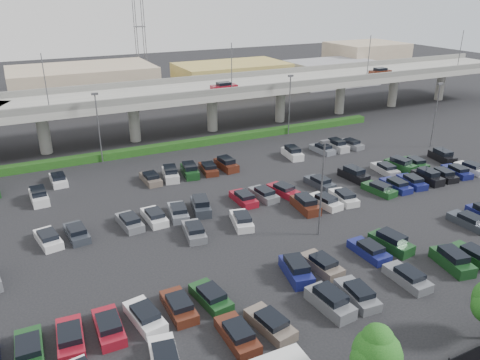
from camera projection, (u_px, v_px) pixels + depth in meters
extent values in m
plane|color=black|center=(279.00, 205.00, 55.52)|extent=(280.00, 280.00, 0.00)
cube|color=gray|center=(185.00, 93.00, 79.27)|extent=(150.00, 13.00, 1.10)
cube|color=#5D5D58|center=(198.00, 94.00, 73.69)|extent=(150.00, 0.50, 1.00)
cube|color=#5D5D58|center=(172.00, 81.00, 84.05)|extent=(150.00, 0.50, 1.00)
cylinder|color=gray|center=(44.00, 132.00, 71.42)|extent=(1.80, 1.80, 6.70)
cube|color=#5D5D58|center=(40.00, 112.00, 70.21)|extent=(2.60, 9.75, 0.50)
cylinder|color=gray|center=(134.00, 122.00, 77.11)|extent=(1.80, 1.80, 6.70)
cube|color=#5D5D58|center=(132.00, 103.00, 75.90)|extent=(2.60, 9.75, 0.50)
cylinder|color=gray|center=(212.00, 112.00, 82.80)|extent=(1.80, 1.80, 6.70)
cube|color=#5D5D58|center=(212.00, 95.00, 81.59)|extent=(2.60, 9.75, 0.50)
cylinder|color=gray|center=(280.00, 104.00, 88.49)|extent=(1.80, 1.80, 6.70)
cube|color=#5D5D58|center=(281.00, 88.00, 87.29)|extent=(2.60, 9.75, 0.50)
cylinder|color=gray|center=(340.00, 97.00, 94.19)|extent=(1.80, 1.80, 6.70)
cube|color=#5D5D58|center=(341.00, 81.00, 92.98)|extent=(2.60, 9.75, 0.50)
cylinder|color=gray|center=(393.00, 91.00, 99.88)|extent=(1.80, 1.80, 6.70)
cube|color=#5D5D58|center=(395.00, 76.00, 98.67)|extent=(2.60, 9.75, 0.50)
cylinder|color=gray|center=(440.00, 85.00, 105.57)|extent=(1.80, 1.80, 6.70)
cube|color=#5D5D58|center=(443.00, 71.00, 104.37)|extent=(2.60, 9.75, 0.50)
cube|color=maroon|center=(224.00, 87.00, 78.86)|extent=(4.40, 1.82, 0.82)
cube|color=black|center=(224.00, 84.00, 78.61)|extent=(2.30, 1.60, 0.50)
cube|color=#4B2014|center=(380.00, 72.00, 92.68)|extent=(4.40, 1.82, 0.82)
cube|color=black|center=(380.00, 69.00, 92.44)|extent=(2.30, 1.60, 0.50)
cylinder|color=#535459|center=(45.00, 83.00, 63.52)|extent=(0.14, 0.14, 8.00)
cylinder|color=#535459|center=(232.00, 68.00, 74.91)|extent=(0.14, 0.14, 8.00)
cylinder|color=#535459|center=(369.00, 58.00, 86.30)|extent=(0.14, 0.14, 8.00)
cylinder|color=#535459|center=(460.00, 50.00, 96.06)|extent=(0.14, 0.14, 8.00)
cube|color=#173B11|center=(201.00, 142.00, 76.04)|extent=(66.00, 1.60, 1.10)
sphere|color=#144913|center=(377.00, 353.00, 28.45)|extent=(3.04, 3.04, 3.04)
sphere|color=#144913|center=(384.00, 355.00, 29.03)|extent=(2.39, 2.39, 2.39)
sphere|color=#144913|center=(378.00, 340.00, 28.23)|extent=(2.06, 2.06, 2.06)
cube|color=white|center=(165.00, 360.00, 31.89)|extent=(2.48, 4.63, 0.82)
cube|color=black|center=(165.00, 355.00, 31.49)|extent=(1.94, 2.52, 0.50)
cube|color=#4B2014|center=(237.00, 336.00, 34.13)|extent=(1.90, 4.43, 0.82)
cube|color=black|center=(238.00, 330.00, 33.72)|extent=(1.64, 2.33, 0.50)
cube|color=#665A50|center=(270.00, 324.00, 35.25)|extent=(2.54, 4.64, 0.82)
cube|color=black|center=(272.00, 319.00, 34.84)|extent=(1.97, 2.54, 0.50)
cube|color=slate|center=(330.00, 303.00, 37.44)|extent=(2.20, 4.54, 1.05)
cube|color=black|center=(331.00, 295.00, 37.12)|extent=(1.82, 2.73, 0.65)
cube|color=slate|center=(357.00, 295.00, 38.60)|extent=(2.17, 4.53, 0.82)
cube|color=black|center=(359.00, 290.00, 38.19)|extent=(1.78, 2.42, 0.50)
cube|color=slate|center=(407.00, 278.00, 40.84)|extent=(1.82, 4.40, 0.82)
cube|color=black|center=(410.00, 273.00, 40.43)|extent=(1.60, 2.30, 0.50)
cube|color=#163E1A|center=(452.00, 262.00, 43.03)|extent=(2.58, 4.65, 1.05)
cube|color=black|center=(454.00, 254.00, 42.72)|extent=(2.04, 2.84, 0.65)
cube|color=#163E1A|center=(473.00, 256.00, 44.19)|extent=(1.98, 4.46, 0.82)
cube|color=black|center=(476.00, 251.00, 43.78)|extent=(1.68, 2.36, 0.50)
cube|color=#163E1A|center=(29.00, 351.00, 32.68)|extent=(1.93, 4.44, 0.82)
cube|color=black|center=(28.00, 346.00, 32.27)|extent=(1.66, 2.34, 0.50)
cube|color=maroon|center=(71.00, 339.00, 33.80)|extent=(2.12, 4.52, 0.82)
cube|color=black|center=(70.00, 334.00, 33.39)|extent=(1.76, 2.41, 0.50)
cube|color=maroon|center=(109.00, 328.00, 34.92)|extent=(1.86, 4.42, 0.82)
cube|color=black|center=(109.00, 322.00, 34.51)|extent=(1.62, 2.31, 0.50)
cube|color=white|center=(145.00, 317.00, 36.04)|extent=(2.53, 4.64, 0.82)
cube|color=black|center=(145.00, 312.00, 35.63)|extent=(1.96, 2.53, 0.50)
cube|color=#4B2014|center=(179.00, 307.00, 37.15)|extent=(1.87, 4.42, 0.82)
cube|color=black|center=(179.00, 302.00, 36.75)|extent=(1.63, 2.32, 0.50)
cube|color=#163E1A|center=(211.00, 298.00, 38.27)|extent=(2.42, 4.61, 0.82)
cube|color=black|center=(211.00, 293.00, 37.87)|extent=(1.91, 2.50, 0.50)
cube|color=navy|center=(296.00, 271.00, 41.58)|extent=(2.63, 4.67, 1.05)
cube|color=black|center=(297.00, 264.00, 41.27)|extent=(2.07, 2.86, 0.65)
cube|color=#665A50|center=(322.00, 265.00, 42.75)|extent=(2.19, 4.54, 0.82)
cube|color=black|center=(323.00, 260.00, 42.34)|extent=(1.79, 2.43, 0.50)
cube|color=navy|center=(369.00, 251.00, 44.98)|extent=(1.95, 4.45, 0.82)
cube|color=black|center=(371.00, 246.00, 44.58)|extent=(1.67, 2.35, 0.50)
cube|color=#163E1A|center=(391.00, 244.00, 46.06)|extent=(2.45, 4.62, 1.05)
cube|color=black|center=(392.00, 236.00, 45.74)|extent=(1.97, 2.81, 0.65)
cube|color=#2B3038|center=(468.00, 222.00, 50.57)|extent=(2.02, 4.48, 0.82)
cube|color=black|center=(471.00, 217.00, 50.17)|extent=(1.71, 2.37, 0.50)
cube|color=slate|center=(194.00, 232.00, 48.51)|extent=(2.45, 4.62, 0.82)
cube|color=black|center=(195.00, 227.00, 48.11)|extent=(1.92, 2.51, 0.50)
cube|color=white|center=(242.00, 221.00, 50.75)|extent=(2.78, 4.70, 0.82)
cube|color=black|center=(242.00, 217.00, 50.35)|extent=(2.09, 2.61, 0.50)
cube|color=#4B2014|center=(305.00, 206.00, 54.06)|extent=(2.18, 4.54, 1.05)
cube|color=black|center=(306.00, 199.00, 53.75)|extent=(1.81, 2.72, 0.65)
cube|color=silver|center=(325.00, 202.00, 55.22)|extent=(2.38, 4.60, 0.82)
cube|color=black|center=(326.00, 198.00, 54.82)|extent=(1.89, 2.49, 0.50)
cube|color=silver|center=(344.00, 198.00, 56.34)|extent=(2.35, 4.59, 0.82)
cube|color=black|center=(345.00, 194.00, 55.93)|extent=(1.87, 2.48, 0.50)
cube|color=#163E1A|center=(379.00, 190.00, 58.58)|extent=(2.44, 4.62, 0.82)
cube|color=black|center=(381.00, 186.00, 58.17)|extent=(1.92, 2.51, 0.50)
cube|color=navy|center=(396.00, 186.00, 59.70)|extent=(1.94, 4.45, 0.82)
cube|color=black|center=(397.00, 182.00, 59.29)|extent=(1.66, 2.34, 0.50)
cube|color=navy|center=(412.00, 182.00, 60.81)|extent=(2.44, 4.62, 0.82)
cube|color=black|center=(414.00, 178.00, 60.41)|extent=(1.92, 2.51, 0.50)
cube|color=black|center=(427.00, 178.00, 61.89)|extent=(1.93, 4.44, 1.05)
cube|color=black|center=(428.00, 172.00, 61.57)|extent=(1.67, 2.64, 0.65)
cube|color=black|center=(442.00, 175.00, 63.05)|extent=(2.40, 4.61, 0.82)
cube|color=black|center=(444.00, 171.00, 62.64)|extent=(1.90, 2.50, 0.50)
cube|color=navy|center=(457.00, 172.00, 64.17)|extent=(2.42, 4.61, 0.82)
cube|color=black|center=(459.00, 168.00, 63.76)|extent=(1.91, 2.50, 0.50)
cube|color=silver|center=(471.00, 169.00, 65.29)|extent=(1.93, 4.44, 0.82)
cube|color=black|center=(473.00, 165.00, 64.88)|extent=(1.66, 2.34, 0.50)
cube|color=white|center=(48.00, 239.00, 47.07)|extent=(2.58, 4.66, 0.82)
cube|color=black|center=(48.00, 235.00, 46.66)|extent=(1.99, 2.55, 0.50)
cube|color=#2B3038|center=(77.00, 234.00, 48.18)|extent=(2.25, 4.56, 0.82)
cube|color=black|center=(76.00, 229.00, 47.78)|extent=(1.82, 2.45, 0.50)
cube|color=slate|center=(130.00, 223.00, 50.42)|extent=(2.30, 4.58, 0.82)
cube|color=black|center=(130.00, 218.00, 50.01)|extent=(1.85, 2.47, 0.50)
cube|color=white|center=(154.00, 217.00, 51.54)|extent=(2.03, 4.48, 0.82)
cube|color=black|center=(155.00, 213.00, 51.13)|extent=(1.71, 2.38, 0.50)
cube|color=slate|center=(178.00, 213.00, 52.66)|extent=(2.51, 4.64, 0.82)
cube|color=black|center=(178.00, 208.00, 52.25)|extent=(1.95, 2.53, 0.50)
cube|color=#2B3038|center=(201.00, 207.00, 53.73)|extent=(2.72, 4.69, 1.05)
cube|color=black|center=(201.00, 201.00, 53.42)|extent=(2.12, 2.88, 0.65)
cube|color=maroon|center=(244.00, 199.00, 56.01)|extent=(1.91, 4.44, 0.82)
cube|color=black|center=(244.00, 195.00, 55.61)|extent=(1.65, 2.33, 0.50)
cube|color=slate|center=(264.00, 195.00, 57.13)|extent=(2.20, 4.54, 0.82)
cube|color=black|center=(265.00, 191.00, 56.72)|extent=(1.80, 2.43, 0.50)
cube|color=maroon|center=(283.00, 191.00, 58.25)|extent=(2.68, 4.68, 0.82)
cube|color=black|center=(284.00, 187.00, 57.85)|extent=(2.04, 2.58, 0.50)
cube|color=#2B3038|center=(320.00, 183.00, 60.49)|extent=(2.26, 4.56, 0.82)
cube|color=black|center=(321.00, 179.00, 60.08)|extent=(1.83, 2.45, 0.50)
cube|color=black|center=(354.00, 175.00, 62.68)|extent=(2.19, 4.54, 1.05)
cube|color=black|center=(354.00, 170.00, 62.36)|extent=(1.82, 2.73, 0.65)
cube|color=#AAABAF|center=(385.00, 170.00, 64.96)|extent=(2.24, 4.56, 0.82)
cube|color=black|center=(387.00, 166.00, 64.55)|extent=(1.82, 2.45, 0.50)
cube|color=#163E1A|center=(400.00, 166.00, 66.03)|extent=(2.44, 4.62, 1.05)
cube|color=black|center=(401.00, 160.00, 65.72)|extent=(1.96, 2.81, 0.65)
cube|color=#163E1A|center=(414.00, 164.00, 67.20)|extent=(2.42, 4.61, 0.82)
cube|color=black|center=(416.00, 160.00, 66.79)|extent=(1.91, 2.50, 0.50)
cube|color=black|center=(442.00, 157.00, 69.39)|extent=(2.55, 4.65, 1.05)
cube|color=black|center=(443.00, 152.00, 69.07)|extent=(2.02, 2.84, 0.65)
cube|color=white|center=(39.00, 197.00, 56.14)|extent=(2.09, 4.50, 1.05)
cube|color=black|center=(38.00, 191.00, 55.83)|extent=(1.76, 2.69, 0.65)
cube|color=#665A50|center=(151.00, 179.00, 61.78)|extent=(2.03, 4.48, 0.82)
cube|color=black|center=(151.00, 175.00, 61.37)|extent=(1.71, 2.37, 0.50)
cube|color=silver|center=(171.00, 175.00, 62.85)|extent=(2.59, 4.66, 1.05)
cube|color=black|center=(170.00, 169.00, 62.54)|extent=(2.05, 2.85, 0.65)
cube|color=#163E1A|center=(190.00, 172.00, 63.97)|extent=(2.42, 4.61, 1.05)
cube|color=black|center=(190.00, 166.00, 63.66)|extent=(1.95, 2.80, 0.65)
cube|color=#4B2014|center=(208.00, 169.00, 65.13)|extent=(2.34, 4.59, 0.82)
cube|color=black|center=(209.00, 165.00, 64.73)|extent=(1.87, 2.48, 0.50)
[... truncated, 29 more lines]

